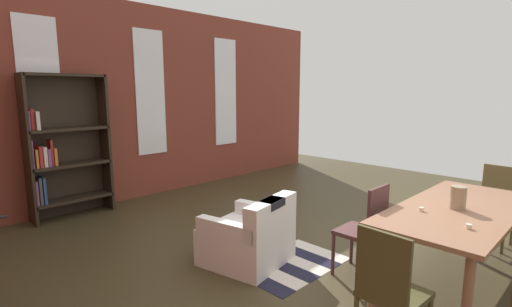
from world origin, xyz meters
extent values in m
plane|color=#403620|center=(0.00, 0.00, 0.00)|extent=(10.41, 10.41, 0.00)
cube|color=brown|center=(0.00, 4.06, 1.64)|extent=(8.35, 0.12, 3.27)
cube|color=white|center=(-1.72, 3.99, 1.80)|extent=(0.55, 0.02, 2.13)
cube|color=white|center=(0.00, 3.99, 1.80)|extent=(0.55, 0.02, 2.13)
cube|color=white|center=(1.72, 3.99, 1.80)|extent=(0.55, 0.02, 2.13)
cube|color=#8E6146|center=(0.34, -0.91, 0.75)|extent=(2.05, 0.91, 0.04)
cylinder|color=#8E6146|center=(-0.59, -1.27, 0.37)|extent=(0.07, 0.07, 0.73)
cylinder|color=#8E6146|center=(-0.59, -0.55, 0.37)|extent=(0.07, 0.07, 0.73)
cylinder|color=#8E6146|center=(1.26, -0.55, 0.37)|extent=(0.07, 0.07, 0.73)
cylinder|color=#998466|center=(0.27, -0.91, 0.88)|extent=(0.14, 0.14, 0.21)
cylinder|color=silver|center=(-0.03, -0.70, 0.79)|extent=(0.04, 0.04, 0.04)
cylinder|color=silver|center=(-0.21, -1.14, 0.79)|extent=(0.04, 0.04, 0.04)
cube|color=#423E20|center=(-0.99, -0.91, 0.45)|extent=(0.42, 0.42, 0.04)
cube|color=#423E20|center=(-1.17, -0.90, 0.70)|extent=(0.05, 0.38, 0.50)
cylinder|color=#423E20|center=(-0.80, -0.74, 0.21)|extent=(0.04, 0.04, 0.43)
cube|color=brown|center=(1.66, -0.91, 0.45)|extent=(0.42, 0.42, 0.04)
cube|color=brown|center=(1.85, -0.92, 0.70)|extent=(0.05, 0.38, 0.50)
cylinder|color=brown|center=(1.50, -0.72, 0.21)|extent=(0.04, 0.04, 0.43)
cylinder|color=brown|center=(1.47, -1.08, 0.21)|extent=(0.04, 0.04, 0.43)
cylinder|color=brown|center=(1.85, -0.74, 0.21)|extent=(0.04, 0.04, 0.43)
cylinder|color=brown|center=(1.83, -1.10, 0.21)|extent=(0.04, 0.04, 0.43)
cube|color=#4E2E2E|center=(-0.12, -0.15, 0.45)|extent=(0.40, 0.40, 0.04)
cube|color=#4E2E2E|center=(-0.12, -0.34, 0.70)|extent=(0.38, 0.03, 0.50)
cylinder|color=#4E2E2E|center=(0.06, 0.03, 0.21)|extent=(0.04, 0.04, 0.43)
cylinder|color=#4E2E2E|center=(-0.30, 0.02, 0.21)|extent=(0.04, 0.04, 0.43)
cylinder|color=#4E2E2E|center=(0.06, -0.33, 0.21)|extent=(0.04, 0.04, 0.43)
cylinder|color=#4E2E2E|center=(-0.30, -0.34, 0.21)|extent=(0.04, 0.04, 0.43)
cube|color=#2D2319|center=(-2.01, 3.79, 1.04)|extent=(0.04, 0.34, 2.08)
cube|color=#2D2319|center=(-0.93, 3.79, 1.04)|extent=(0.04, 0.34, 2.08)
cube|color=#2D2319|center=(-1.47, 3.95, 1.04)|extent=(1.11, 0.01, 2.08)
cube|color=#2D2319|center=(-1.47, 3.79, 0.26)|extent=(1.07, 0.34, 0.04)
cube|color=#8C4C8C|center=(-1.97, 3.79, 0.45)|extent=(0.04, 0.23, 0.34)
cube|color=#4C4C51|center=(-1.91, 3.79, 0.47)|extent=(0.04, 0.22, 0.38)
cube|color=#284C8C|center=(-1.87, 3.79, 0.47)|extent=(0.03, 0.25, 0.37)
cube|color=#2D2319|center=(-1.47, 3.79, 0.78)|extent=(1.07, 0.34, 0.04)
cube|color=#8C4C8C|center=(-1.97, 3.79, 0.99)|extent=(0.03, 0.21, 0.38)
cube|color=orange|center=(-1.92, 3.79, 0.93)|extent=(0.03, 0.25, 0.26)
cube|color=#B22D28|center=(-1.87, 3.79, 0.94)|extent=(0.04, 0.26, 0.29)
cube|color=white|center=(-1.82, 3.79, 0.94)|extent=(0.05, 0.23, 0.28)
cube|color=#8C4C8C|center=(-1.77, 3.79, 0.92)|extent=(0.04, 0.24, 0.24)
cube|color=#B22D28|center=(-1.72, 3.79, 0.98)|extent=(0.03, 0.17, 0.37)
cube|color=orange|center=(-1.68, 3.79, 0.92)|extent=(0.04, 0.20, 0.25)
cube|color=#2D2319|center=(-1.47, 3.79, 1.30)|extent=(1.07, 0.34, 0.04)
cube|color=#8C4C8C|center=(-1.97, 3.79, 1.45)|extent=(0.03, 0.21, 0.26)
cube|color=#B22D28|center=(-1.92, 3.79, 1.46)|extent=(0.04, 0.17, 0.28)
cube|color=white|center=(-1.87, 3.79, 1.44)|extent=(0.04, 0.26, 0.25)
cube|color=#2D2319|center=(-1.47, 3.79, 2.06)|extent=(1.07, 0.34, 0.04)
cube|color=white|center=(-0.71, 0.87, 0.20)|extent=(0.94, 0.94, 0.40)
cube|color=white|center=(-0.65, 0.56, 0.57)|extent=(0.82, 0.31, 0.35)
cube|color=white|center=(-0.38, 0.94, 0.48)|extent=(0.26, 0.73, 0.15)
cube|color=white|center=(-1.04, 0.80, 0.48)|extent=(0.26, 0.73, 0.15)
cube|color=black|center=(-0.65, 0.56, 0.71)|extent=(0.31, 0.22, 0.08)
cube|color=#1E1E33|center=(-0.92, 0.45, 0.00)|extent=(0.19, 0.75, 0.01)
cube|color=silver|center=(-0.72, 0.45, 0.00)|extent=(0.19, 0.75, 0.01)
cube|color=#1E1E33|center=(-0.53, 0.45, 0.00)|extent=(0.19, 0.75, 0.01)
cube|color=silver|center=(-0.33, 0.45, 0.00)|extent=(0.19, 0.75, 0.01)
cube|color=#1E1E33|center=(-0.14, 0.45, 0.00)|extent=(0.19, 0.75, 0.01)
cube|color=silver|center=(0.06, 0.45, 0.00)|extent=(0.19, 0.75, 0.01)
camera|label=1|loc=(-3.38, -1.92, 1.85)|focal=26.28mm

